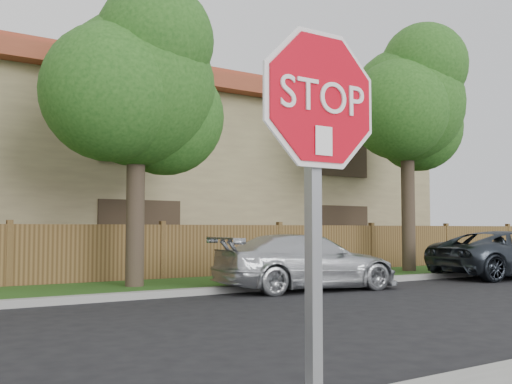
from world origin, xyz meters
TOP-DOWN VIEW (x-y plane):
  - far_curb at (0.00, 8.15)m, footprint 70.00×0.30m
  - grass_strip at (0.00, 9.80)m, footprint 70.00×3.00m
  - fence at (0.00, 11.40)m, footprint 70.00×0.12m
  - tree_mid at (2.52, 9.57)m, footprint 4.80×3.90m
  - tree_right at (12.02, 9.57)m, footprint 4.80×3.90m
  - stop_sign at (-1.08, -1.48)m, footprint 1.01×0.13m
  - sedan_right at (6.07, 7.60)m, footprint 4.86×2.49m
  - sedan_far_right at (13.55, 7.07)m, footprint 5.42×3.16m

SIDE VIEW (x-z plane):
  - grass_strip at x=0.00m, z-range 0.00..0.12m
  - far_curb at x=0.00m, z-range 0.00..0.15m
  - sedan_right at x=6.07m, z-range 0.00..1.35m
  - sedan_far_right at x=13.55m, z-range 0.00..1.42m
  - fence at x=0.00m, z-range 0.00..1.60m
  - stop_sign at x=-1.08m, z-range 0.55..3.11m
  - tree_mid at x=2.52m, z-range 1.20..8.55m
  - tree_right at x=12.02m, z-range 1.47..9.67m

